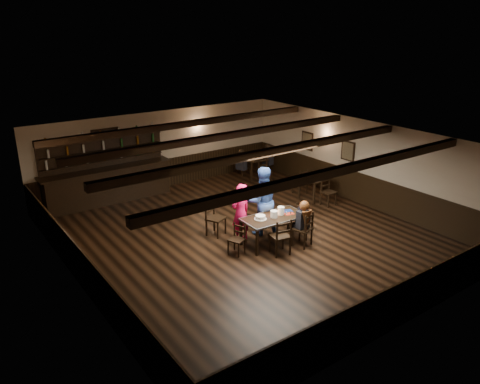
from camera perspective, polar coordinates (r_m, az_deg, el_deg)
ground at (r=12.86m, az=0.65°, el=-5.37°), size 10.00×10.00×0.00m
room_shell at (r=12.25m, az=0.61°, el=2.10°), size 9.02×10.02×2.71m
dining_table at (r=12.23m, az=4.17°, el=-3.31°), size 1.74×0.92×0.75m
chair_near_left at (r=11.66m, az=5.11°, el=-5.16°), size 0.53×0.51×0.97m
chair_near_right at (r=12.19m, az=7.98°, el=-4.23°), size 0.55×0.53×0.94m
chair_end_left at (r=11.78m, az=-0.25°, el=-5.44°), size 0.45×0.46×0.77m
chair_end_right at (r=13.06m, az=7.62°, el=-2.84°), size 0.38×0.40×0.82m
chair_far_pushed at (r=12.76m, az=-3.28°, el=-2.82°), size 0.59×0.58×0.98m
woman_pink at (r=12.30m, az=0.06°, el=-2.54°), size 0.61×0.43×1.60m
man_blue at (r=12.68m, az=2.69°, el=-1.07°), size 1.13×1.01×1.91m
seated_person at (r=12.10m, az=7.77°, el=-2.96°), size 0.34×0.50×0.82m
cake at (r=12.02m, az=2.50°, el=-3.11°), size 0.32×0.32×0.10m
plate_stack_a at (r=12.13m, az=4.17°, el=-2.69°), size 0.19×0.19×0.18m
plate_stack_b at (r=12.32m, az=5.02°, el=-2.27°), size 0.18×0.18×0.21m
tea_light at (r=12.25m, az=3.93°, el=-2.80°), size 0.05×0.05×0.06m
salt_shaker at (r=12.34m, az=5.69°, el=-2.58°), size 0.03×0.03×0.08m
pepper_shaker at (r=12.36m, az=6.19°, el=-2.54°), size 0.04×0.04×0.09m
drink_glass at (r=12.48m, az=4.97°, el=-2.21°), size 0.07×0.07×0.11m
menu_red at (r=12.42m, az=6.00°, el=-2.63°), size 0.29×0.23×0.00m
menu_blue at (r=12.59m, az=5.69°, el=-2.30°), size 0.37×0.31×0.00m
bar_counter at (r=15.64m, az=-15.85°, el=1.40°), size 4.22×0.70×2.20m
back_table_a at (r=15.45m, az=9.05°, el=1.41°), size 0.85×0.85×0.75m
back_table_b at (r=17.44m, az=1.76°, el=3.81°), size 0.87×0.87×0.75m
bg_patron_left at (r=16.91m, az=0.17°, el=3.97°), size 0.31×0.41×0.75m
bg_patron_right at (r=17.56m, az=3.42°, el=4.63°), size 0.30×0.42×0.80m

